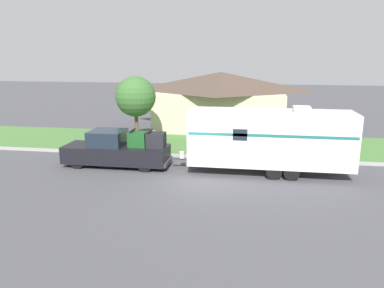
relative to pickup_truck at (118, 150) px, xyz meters
The scene contains 8 objects.
ground_plane 4.94m from the pickup_truck, 16.69° to the right, with size 120.00×120.00×0.00m, color #47474C.
curb_strip 5.28m from the pickup_truck, 26.89° to the left, with size 80.00×0.30×0.14m.
lawn_strip 7.65m from the pickup_truck, 52.27° to the left, with size 80.00×7.00×0.03m.
house_across_street 12.73m from the pickup_truck, 68.65° to the left, with size 10.88×7.21×4.60m.
pickup_truck is the anchor object (origin of this frame).
travel_trailer 8.19m from the pickup_truck, ahead, with size 9.20×2.24×3.52m.
mailbox 3.47m from the pickup_truck, 72.11° to the left, with size 0.48×0.20×1.34m.
tree_in_yard 5.58m from the pickup_truck, 95.40° to the left, with size 2.68×2.68×4.60m.
Camera 1 is at (2.49, -17.50, 6.04)m, focal length 35.00 mm.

